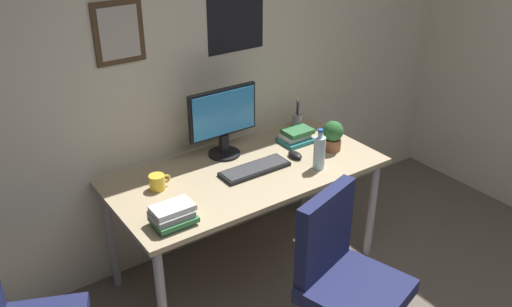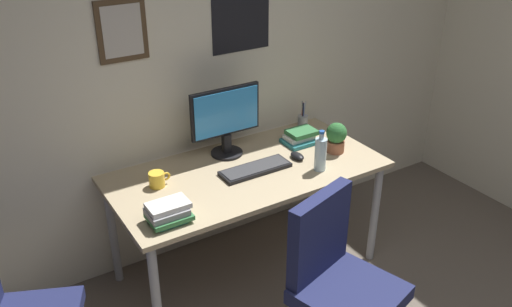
# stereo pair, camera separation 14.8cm
# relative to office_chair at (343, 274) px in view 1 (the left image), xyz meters

# --- Properties ---
(wall_back) EXTENTS (4.40, 0.10, 2.60)m
(wall_back) POSITION_rel_office_chair_xyz_m (-0.02, 1.33, 0.77)
(wall_back) COLOR beige
(wall_back) RESTS_ON ground_plane
(desk) EXTENTS (1.63, 0.80, 0.74)m
(desk) POSITION_rel_office_chair_xyz_m (-0.01, 0.85, 0.14)
(desk) COLOR tan
(desk) RESTS_ON ground_plane
(office_chair) EXTENTS (0.58, 0.59, 0.95)m
(office_chair) POSITION_rel_office_chair_xyz_m (0.00, 0.00, 0.00)
(office_chair) COLOR #1E234C
(office_chair) RESTS_ON ground_plane
(monitor) EXTENTS (0.46, 0.20, 0.43)m
(monitor) POSITION_rel_office_chair_xyz_m (-0.01, 1.09, 0.45)
(monitor) COLOR black
(monitor) RESTS_ON desk
(keyboard) EXTENTS (0.43, 0.15, 0.03)m
(keyboard) POSITION_rel_office_chair_xyz_m (0.03, 0.81, 0.22)
(keyboard) COLOR black
(keyboard) RESTS_ON desk
(computer_mouse) EXTENTS (0.06, 0.11, 0.04)m
(computer_mouse) POSITION_rel_office_chair_xyz_m (0.33, 0.80, 0.23)
(computer_mouse) COLOR black
(computer_mouse) RESTS_ON desk
(water_bottle) EXTENTS (0.07, 0.07, 0.25)m
(water_bottle) POSITION_rel_office_chair_xyz_m (0.36, 0.62, 0.32)
(water_bottle) COLOR silver
(water_bottle) RESTS_ON desk
(coffee_mug_near) EXTENTS (0.13, 0.09, 0.09)m
(coffee_mug_near) POSITION_rel_office_chair_xyz_m (-0.53, 0.95, 0.25)
(coffee_mug_near) COLOR yellow
(coffee_mug_near) RESTS_ON desk
(potted_plant) EXTENTS (0.13, 0.13, 0.19)m
(potted_plant) POSITION_rel_office_chair_xyz_m (0.59, 0.75, 0.32)
(potted_plant) COLOR brown
(potted_plant) RESTS_ON desk
(pen_cup) EXTENTS (0.07, 0.07, 0.20)m
(pen_cup) POSITION_rel_office_chair_xyz_m (0.62, 1.15, 0.27)
(pen_cup) COLOR #9EA0A5
(pen_cup) RESTS_ON desk
(book_stack_left) EXTENTS (0.21, 0.16, 0.10)m
(book_stack_left) POSITION_rel_office_chair_xyz_m (-0.62, 0.59, 0.26)
(book_stack_left) COLOR #26727A
(book_stack_left) RESTS_ON desk
(book_stack_right) EXTENTS (0.22, 0.17, 0.08)m
(book_stack_right) POSITION_rel_office_chair_xyz_m (0.47, 0.98, 0.25)
(book_stack_right) COLOR #26727A
(book_stack_right) RESTS_ON desk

